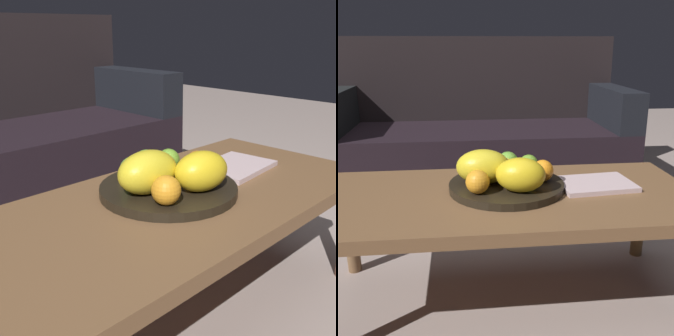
{
  "view_description": "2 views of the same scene",
  "coord_description": "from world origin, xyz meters",
  "views": [
    {
      "loc": [
        -0.79,
        -0.74,
        0.84
      ],
      "look_at": [
        -0.0,
        0.04,
        0.47
      ],
      "focal_mm": 45.65,
      "sensor_mm": 36.0,
      "label": 1
    },
    {
      "loc": [
        -0.15,
        -1.23,
        0.87
      ],
      "look_at": [
        -0.0,
        0.04,
        0.47
      ],
      "focal_mm": 43.6,
      "sensor_mm": 36.0,
      "label": 2
    }
  ],
  "objects": [
    {
      "name": "apple_left",
      "position": [
        -0.05,
        0.13,
        0.46
      ],
      "size": [
        0.07,
        0.07,
        0.07
      ],
      "primitive_type": "sphere",
      "color": "#6BA03B",
      "rests_on": "fruit_bowl"
    },
    {
      "name": "banana_bunch",
      "position": [
        -0.01,
        0.12,
        0.45
      ],
      "size": [
        0.16,
        0.16,
        0.06
      ],
      "color": "yellow",
      "rests_on": "fruit_bowl"
    },
    {
      "name": "apple_front",
      "position": [
        0.02,
        0.15,
        0.46
      ],
      "size": [
        0.08,
        0.08,
        0.08
      ],
      "primitive_type": "sphere",
      "color": "#6AA835",
      "rests_on": "fruit_bowl"
    },
    {
      "name": "melon_smaller_beside",
      "position": [
        0.03,
        -0.05,
        0.48
      ],
      "size": [
        0.17,
        0.14,
        0.11
      ],
      "primitive_type": "ellipsoid",
      "rotation": [
        0.0,
        0.0,
        -0.22
      ],
      "color": "yellow",
      "rests_on": "fruit_bowl"
    },
    {
      "name": "apple_right",
      "position": [
        0.09,
        0.13,
        0.46
      ],
      "size": [
        0.07,
        0.07,
        0.07
      ],
      "primitive_type": "sphere",
      "color": "#6FA52E",
      "rests_on": "fruit_bowl"
    },
    {
      "name": "ground_plane",
      "position": [
        0.0,
        0.0,
        0.0
      ],
      "size": [
        8.0,
        8.0,
        0.0
      ],
      "primitive_type": "plane",
      "color": "gray"
    },
    {
      "name": "magazine",
      "position": [
        0.3,
        0.04,
        0.4
      ],
      "size": [
        0.27,
        0.2,
        0.02
      ],
      "primitive_type": "cube",
      "rotation": [
        0.0,
        0.0,
        0.09
      ],
      "color": "beige",
      "rests_on": "coffee_table"
    },
    {
      "name": "melon_large_front",
      "position": [
        -0.08,
        0.04,
        0.48
      ],
      "size": [
        0.18,
        0.13,
        0.11
      ],
      "primitive_type": "ellipsoid",
      "rotation": [
        0.0,
        0.0,
        -0.08
      ],
      "color": "yellow",
      "rests_on": "fruit_bowl"
    },
    {
      "name": "orange_right",
      "position": [
        0.01,
        0.08,
        0.46
      ],
      "size": [
        0.07,
        0.07,
        0.07
      ],
      "primitive_type": "sphere",
      "color": "orange",
      "rests_on": "fruit_bowl"
    },
    {
      "name": "orange_left",
      "position": [
        -0.1,
        -0.05,
        0.46
      ],
      "size": [
        0.07,
        0.07,
        0.07
      ],
      "primitive_type": "sphere",
      "color": "orange",
      "rests_on": "fruit_bowl"
    },
    {
      "name": "coffee_table",
      "position": [
        0.0,
        0.0,
        0.36
      ],
      "size": [
        1.24,
        0.58,
        0.4
      ],
      "color": "brown",
      "rests_on": "ground_plane"
    },
    {
      "name": "fruit_bowl",
      "position": [
        -0.0,
        0.04,
        0.41
      ],
      "size": [
        0.38,
        0.38,
        0.03
      ],
      "primitive_type": "cylinder",
      "color": "black",
      "rests_on": "coffee_table"
    },
    {
      "name": "orange_front",
      "position": [
        0.12,
        0.04,
        0.46
      ],
      "size": [
        0.07,
        0.07,
        0.07
      ],
      "primitive_type": "sphere",
      "color": "orange",
      "rests_on": "fruit_bowl"
    }
  ]
}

